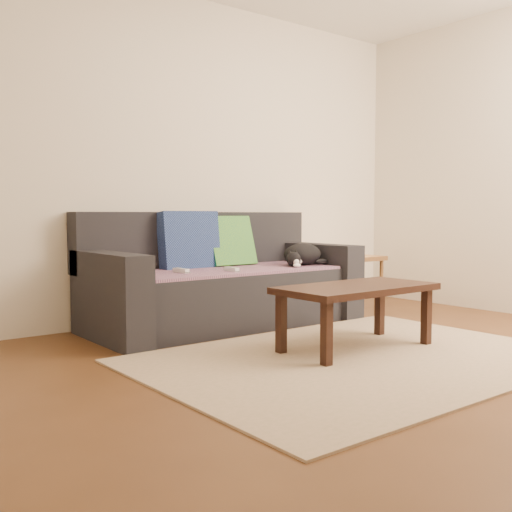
% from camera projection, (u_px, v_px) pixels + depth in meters
% --- Properties ---
extents(ground, '(4.50, 4.50, 0.00)m').
position_uv_depth(ground, '(379.00, 364.00, 3.40)').
color(ground, brown).
rests_on(ground, ground).
extents(back_wall, '(4.50, 0.04, 2.60)m').
position_uv_depth(back_wall, '(191.00, 159.00, 4.88)').
color(back_wall, beige).
rests_on(back_wall, ground).
extents(sofa, '(2.10, 0.94, 0.87)m').
position_uv_depth(sofa, '(221.00, 285.00, 4.62)').
color(sofa, '#232328').
rests_on(sofa, ground).
extents(throw_blanket, '(1.66, 0.74, 0.02)m').
position_uv_depth(throw_blanket, '(228.00, 270.00, 4.54)').
color(throw_blanket, '#42284C').
rests_on(throw_blanket, sofa).
extents(cushion_navy, '(0.49, 0.18, 0.50)m').
position_uv_depth(cushion_navy, '(189.00, 243.00, 4.61)').
color(cushion_navy, '#111F4D').
rests_on(cushion_navy, throw_blanket).
extents(cushion_green, '(0.41, 0.22, 0.42)m').
position_uv_depth(cushion_green, '(230.00, 242.00, 4.85)').
color(cushion_green, '#0E5C46').
rests_on(cushion_green, throw_blanket).
extents(cat, '(0.42, 0.30, 0.18)m').
position_uv_depth(cat, '(302.00, 255.00, 4.84)').
color(cat, black).
rests_on(cat, throw_blanket).
extents(wii_remote_a, '(0.05, 0.15, 0.03)m').
position_uv_depth(wii_remote_a, '(181.00, 271.00, 4.23)').
color(wii_remote_a, white).
rests_on(wii_remote_a, throw_blanket).
extents(wii_remote_b, '(0.04, 0.15, 0.03)m').
position_uv_depth(wii_remote_b, '(231.00, 269.00, 4.33)').
color(wii_remote_b, white).
rests_on(wii_remote_b, throw_blanket).
extents(side_table, '(0.39, 0.39, 0.48)m').
position_uv_depth(side_table, '(357.00, 265.00, 5.35)').
color(side_table, brown).
rests_on(side_table, ground).
extents(candle, '(0.06, 0.06, 0.09)m').
position_uv_depth(candle, '(357.00, 252.00, 5.34)').
color(candle, beige).
rests_on(candle, side_table).
extents(rug, '(2.50, 1.80, 0.01)m').
position_uv_depth(rug, '(359.00, 358.00, 3.52)').
color(rug, tan).
rests_on(rug, ground).
extents(coffee_table, '(1.03, 0.51, 0.41)m').
position_uv_depth(coffee_table, '(356.00, 293.00, 3.74)').
color(coffee_table, black).
rests_on(coffee_table, rug).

